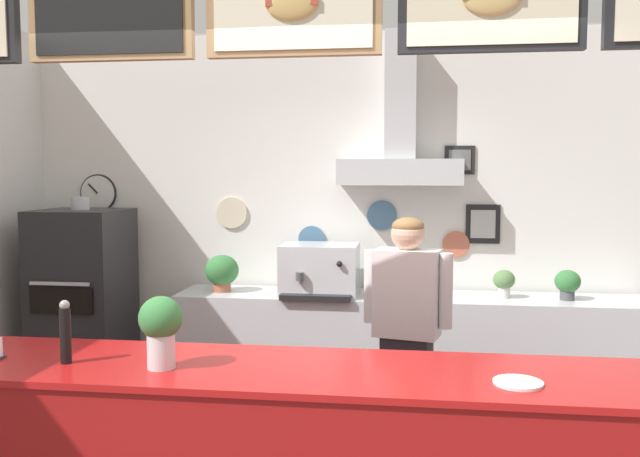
% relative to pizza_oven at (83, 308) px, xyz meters
% --- Properties ---
extents(back_wall_assembly, '(5.29, 2.57, 2.98)m').
position_rel_pizza_oven_xyz_m(back_wall_assembly, '(2.05, 0.38, 0.80)').
color(back_wall_assembly, '#9E9E99').
rests_on(back_wall_assembly, ground_plane).
extents(back_prep_counter, '(3.53, 0.57, 0.92)m').
position_rel_pizza_oven_xyz_m(back_prep_counter, '(2.55, 0.12, -0.33)').
color(back_prep_counter, silver).
rests_on(back_prep_counter, ground_plane).
extents(pizza_oven, '(0.66, 0.69, 1.66)m').
position_rel_pizza_oven_xyz_m(pizza_oven, '(0.00, 0.00, 0.00)').
color(pizza_oven, '#232326').
rests_on(pizza_oven, ground_plane).
extents(shop_worker, '(0.53, 0.30, 1.59)m').
position_rel_pizza_oven_xyz_m(shop_worker, '(2.54, -0.95, 0.08)').
color(shop_worker, '#232328').
rests_on(shop_worker, ground_plane).
extents(espresso_machine, '(0.58, 0.53, 0.38)m').
position_rel_pizza_oven_xyz_m(espresso_machine, '(1.88, 0.10, 0.33)').
color(espresso_machine, silver).
rests_on(espresso_machine, back_prep_counter).
extents(potted_basil, '(0.16, 0.16, 0.21)m').
position_rel_pizza_oven_xyz_m(potted_basil, '(3.25, 0.12, 0.26)').
color(potted_basil, beige).
rests_on(potted_basil, back_prep_counter).
extents(potted_rosemary, '(0.18, 0.18, 0.22)m').
position_rel_pizza_oven_xyz_m(potted_rosemary, '(3.70, 0.10, 0.26)').
color(potted_rosemary, '#4C4C51').
rests_on(potted_rosemary, back_prep_counter).
extents(potted_thyme, '(0.16, 0.16, 0.20)m').
position_rel_pizza_oven_xyz_m(potted_thyme, '(2.38, 0.09, 0.26)').
color(potted_thyme, beige).
rests_on(potted_thyme, back_prep_counter).
extents(potted_sage, '(0.26, 0.26, 0.29)m').
position_rel_pizza_oven_xyz_m(potted_sage, '(1.10, 0.10, 0.30)').
color(potted_sage, '#9E563D').
rests_on(potted_sage, back_prep_counter).
extents(pepper_grinder, '(0.05, 0.05, 0.29)m').
position_rel_pizza_oven_xyz_m(pepper_grinder, '(1.03, -2.16, 0.36)').
color(pepper_grinder, black).
rests_on(pepper_grinder, service_counter).
extents(condiment_plate, '(0.20, 0.20, 0.01)m').
position_rel_pizza_oven_xyz_m(condiment_plate, '(3.00, -2.20, 0.22)').
color(condiment_plate, white).
rests_on(condiment_plate, service_counter).
extents(basil_vase, '(0.19, 0.19, 0.32)m').
position_rel_pizza_oven_xyz_m(basil_vase, '(1.48, -2.18, 0.39)').
color(basil_vase, silver).
rests_on(basil_vase, service_counter).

